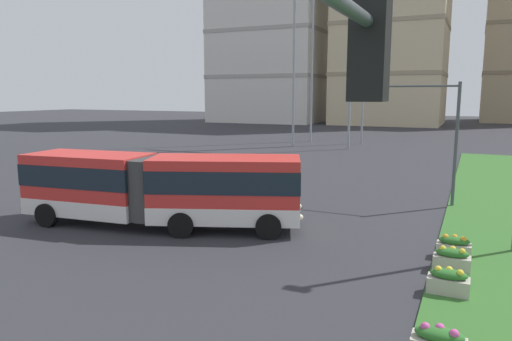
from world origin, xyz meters
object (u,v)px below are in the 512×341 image
Objects in this scene: flower_planter_5 at (454,246)px; traffic_light_far_right at (429,121)px; flower_planter_3 at (448,281)px; apartment_tower_westcentre at (393,3)px; articulated_bus at (160,188)px; flower_planter_4 at (452,259)px.

flower_planter_5 is 9.03m from traffic_light_far_right.
traffic_light_far_right reaches higher than flower_planter_3.
flower_planter_3 is 1.00× the size of flower_planter_5.
flower_planter_5 is at bearing 90.00° from flower_planter_3.
flower_planter_3 is 82.82m from apartment_tower_westcentre.
flower_planter_4 is (11.42, -0.50, -1.23)m from articulated_bus.
flower_planter_4 is 10.26m from traffic_light_far_right.
articulated_bus is 0.27× the size of apartment_tower_westcentre.
apartment_tower_westcentre reaches higher than traffic_light_far_right.
apartment_tower_westcentre is (-14.67, 75.30, 21.44)m from flower_planter_5.
articulated_bus reaches higher than flower_planter_5.
traffic_light_far_right is at bearing 100.21° from flower_planter_4.
flower_planter_4 is at bearing -2.51° from articulated_bus.
flower_planter_3 is at bearing -90.00° from flower_planter_4.
flower_planter_4 is 0.03× the size of apartment_tower_westcentre.
articulated_bus is 11.52m from flower_planter_5.
flower_planter_5 is 0.18× the size of traffic_light_far_right.
apartment_tower_westcentre is at bearing 101.02° from flower_planter_5.
articulated_bus reaches higher than flower_planter_4.
flower_planter_4 is at bearing -79.79° from traffic_light_far_right.
apartment_tower_westcentre is (-14.67, 78.64, 21.44)m from flower_planter_3.
apartment_tower_westcentre reaches higher than flower_planter_5.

